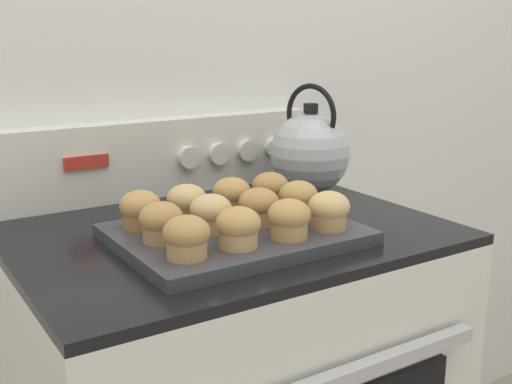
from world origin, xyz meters
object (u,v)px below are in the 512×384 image
(muffin_pan, at_px, (235,234))
(muffin_r2_c0, at_px, (140,209))
(muffin_r0_c0, at_px, (187,237))
(muffin_r1_c0, at_px, (161,222))
(muffin_r1_c1, at_px, (211,213))
(muffin_r1_c2, at_px, (259,206))
(muffin_r1_c3, at_px, (298,199))
(muffin_r2_c1, at_px, (187,202))
(muffin_r2_c2, at_px, (232,195))
(muffin_r0_c3, at_px, (329,210))
(tea_kettle, at_px, (310,152))
(muffin_r2_c3, at_px, (270,189))
(muffin_r0_c2, at_px, (289,219))
(muffin_r0_c1, at_px, (238,227))

(muffin_pan, height_order, muffin_r2_c0, muffin_r2_c0)
(muffin_r0_c0, relative_size, muffin_r1_c0, 1.00)
(muffin_r1_c1, height_order, muffin_r2_c0, same)
(muffin_r1_c2, distance_m, muffin_r1_c3, 0.09)
(muffin_r1_c0, distance_m, muffin_r2_c1, 0.12)
(muffin_r1_c2, xyz_separation_m, muffin_r2_c2, (0.00, 0.09, 0.00))
(muffin_pan, relative_size, muffin_r0_c0, 5.63)
(muffin_r1_c2, bearing_deg, muffin_r2_c0, 152.70)
(muffin_r0_c3, distance_m, tea_kettle, 0.33)
(muffin_r1_c2, xyz_separation_m, muffin_r2_c3, (0.08, 0.09, 0.00))
(muffin_r0_c0, height_order, muffin_r2_c1, same)
(muffin_r1_c3, xyz_separation_m, muffin_r2_c2, (-0.09, 0.09, 0.00))
(muffin_pan, relative_size, muffin_r2_c1, 5.63)
(muffin_r0_c2, relative_size, muffin_r1_c2, 1.00)
(muffin_r2_c2, bearing_deg, muffin_r1_c3, -44.87)
(muffin_r1_c0, xyz_separation_m, muffin_r2_c3, (0.26, 0.09, 0.00))
(tea_kettle, bearing_deg, muffin_r0_c2, -131.88)
(muffin_r0_c0, relative_size, muffin_r0_c3, 1.00)
(muffin_r1_c1, distance_m, muffin_r1_c2, 0.09)
(muffin_r1_c3, xyz_separation_m, muffin_r2_c1, (-0.18, 0.08, 0.00))
(muffin_r1_c0, relative_size, muffin_r1_c2, 1.00)
(muffin_pan, distance_m, muffin_r2_c2, 0.11)
(tea_kettle, bearing_deg, muffin_r0_c0, -147.19)
(muffin_r2_c1, bearing_deg, muffin_r1_c0, -135.79)
(muffin_r1_c3, height_order, muffin_r2_c2, same)
(muffin_r1_c2, bearing_deg, muffin_r1_c1, 176.26)
(muffin_r2_c2, bearing_deg, muffin_r2_c1, -178.18)
(muffin_r0_c1, relative_size, tea_kettle, 0.29)
(muffin_r0_c3, relative_size, muffin_r2_c0, 1.00)
(muffin_r2_c1, bearing_deg, muffin_r2_c0, 178.32)
(muffin_r1_c0, distance_m, tea_kettle, 0.48)
(muffin_r2_c3, bearing_deg, muffin_r2_c1, -179.54)
(muffin_r1_c3, bearing_deg, muffin_r0_c3, -90.97)
(muffin_pan, bearing_deg, muffin_r0_c1, -117.83)
(muffin_r0_c1, bearing_deg, muffin_r1_c1, 89.14)
(muffin_r1_c3, bearing_deg, muffin_r2_c1, 155.00)
(muffin_r2_c2, bearing_deg, muffin_r1_c2, -90.20)
(muffin_r0_c2, height_order, muffin_r0_c3, same)
(muffin_r0_c1, xyz_separation_m, muffin_r1_c1, (0.00, 0.09, 0.00))
(muffin_r2_c0, height_order, muffin_r2_c2, same)
(muffin_r1_c0, bearing_deg, muffin_r1_c2, -1.72)
(muffin_r2_c3, bearing_deg, muffin_r0_c0, -146.49)
(muffin_r0_c2, distance_m, muffin_r2_c2, 0.18)
(muffin_r0_c2, xyz_separation_m, muffin_r2_c3, (0.08, 0.18, 0.00))
(muffin_r0_c0, height_order, muffin_r2_c0, same)
(muffin_r0_c2, bearing_deg, muffin_r0_c0, 178.41)
(muffin_r2_c1, bearing_deg, muffin_r0_c2, -62.26)
(muffin_r1_c1, bearing_deg, muffin_r0_c2, -45.99)
(muffin_r1_c0, bearing_deg, muffin_r0_c3, -18.51)
(muffin_r0_c3, height_order, muffin_r1_c0, same)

